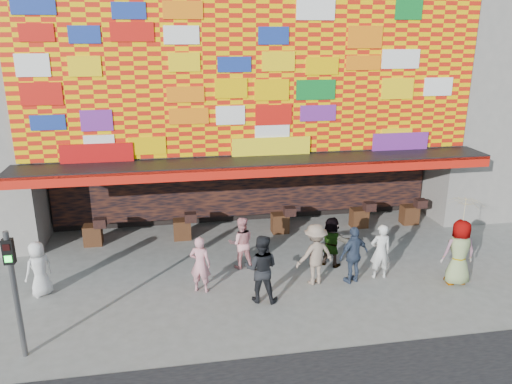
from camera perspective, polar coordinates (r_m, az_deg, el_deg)
The scene contains 13 objects.
ground at distance 13.93m, azimuth 2.84°, elevation -11.97°, with size 90.00×90.00×0.00m, color slate.
shop_building at distance 20.21m, azimuth -2.15°, elevation 13.04°, with size 15.20×9.40×10.00m.
signal_left at distance 11.96m, azimuth -25.98°, elevation -9.13°, with size 0.22×0.20×3.00m.
ped_a at distance 14.91m, azimuth -23.56°, elevation -8.06°, with size 0.77×0.50×1.57m, color silver.
ped_b at distance 13.96m, azimuth -6.39°, elevation -8.22°, with size 0.59×0.39×1.63m, color #D18792.
ped_c at distance 13.37m, azimuth 0.60°, elevation -8.73°, with size 0.91×0.71×1.88m, color black.
ped_d at distance 14.36m, azimuth 6.77°, elevation -7.08°, with size 1.16×0.67×1.80m, color gray.
ped_e at distance 14.62m, azimuth 11.10°, elevation -7.05°, with size 1.00×0.42×1.70m, color #323F58.
ped_f at distance 15.52m, azimuth 8.60°, elevation -5.63°, with size 1.47×0.47×1.58m, color gray.
ped_g at distance 15.34m, azimuth 22.19°, elevation -6.41°, with size 0.94×0.61×1.93m, color gray.
ped_h at distance 15.05m, azimuth 14.04°, elevation -6.60°, with size 0.61×0.40×1.67m, color silver.
ped_i at distance 15.23m, azimuth -1.70°, elevation -5.82°, with size 0.79×0.62×1.63m, color pink.
parasol at distance 14.92m, azimuth 22.72°, elevation -2.24°, with size 1.28×1.30×1.85m.
Camera 1 is at (-2.75, -11.78, 6.92)m, focal length 35.00 mm.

